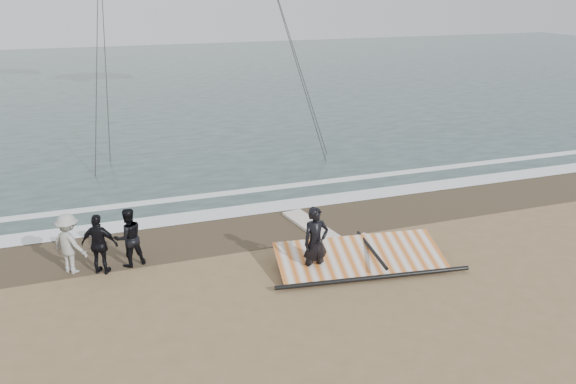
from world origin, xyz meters
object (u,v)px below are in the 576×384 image
Objects in this scene: board_white at (395,250)px; sail_rig at (356,258)px; man_main at (316,242)px; board_cream at (310,225)px.

board_white is 0.51× the size of sail_rig.
man_main is 3.08m from board_cream.
sail_rig is at bearing -95.03° from board_cream.
board_white is 1.04× the size of board_cream.
man_main reaches higher than sail_rig.
sail_rig is (1.17, 0.16, -0.70)m from man_main.
board_white is 1.38m from sail_rig.
man_main is 1.38m from sail_rig.
board_white and board_cream have the same top height.
sail_rig is (0.20, -2.63, 0.15)m from board_cream.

